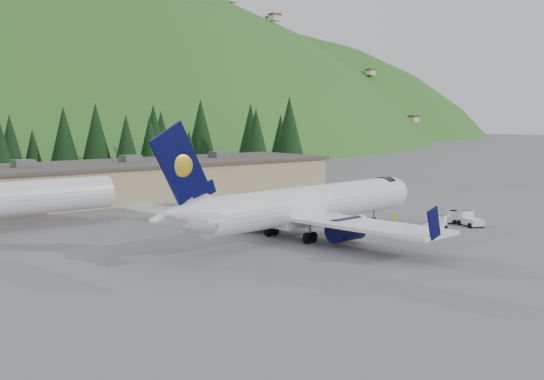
{
  "coord_description": "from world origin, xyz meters",
  "views": [
    {
      "loc": [
        -44.01,
        -49.28,
        12.02
      ],
      "look_at": [
        0.0,
        6.0,
        4.0
      ],
      "focal_mm": 45.0,
      "sensor_mm": 36.0,
      "label": 1
    }
  ],
  "objects_px": {
    "baggage_tug_c": "(469,219)",
    "ramp_worker": "(395,222)",
    "baggage_tug_b": "(447,218)",
    "terminal_building": "(98,182)",
    "baggage_tug_a": "(436,224)",
    "airliner": "(303,206)"
  },
  "relations": [
    {
      "from": "baggage_tug_c",
      "to": "ramp_worker",
      "type": "xyz_separation_m",
      "value": [
        -7.97,
        3.46,
        0.12
      ]
    },
    {
      "from": "ramp_worker",
      "to": "baggage_tug_b",
      "type": "bearing_deg",
      "value": 142.33
    },
    {
      "from": "baggage_tug_b",
      "to": "baggage_tug_c",
      "type": "height_order",
      "value": "baggage_tug_c"
    },
    {
      "from": "baggage_tug_c",
      "to": "terminal_building",
      "type": "bearing_deg",
      "value": 47.73
    },
    {
      "from": "baggage_tug_c",
      "to": "terminal_building",
      "type": "distance_m",
      "value": 49.52
    },
    {
      "from": "baggage_tug_a",
      "to": "terminal_building",
      "type": "relative_size",
      "value": 0.04
    },
    {
      "from": "baggage_tug_b",
      "to": "baggage_tug_a",
      "type": "bearing_deg",
      "value": -112.83
    },
    {
      "from": "airliner",
      "to": "terminal_building",
      "type": "height_order",
      "value": "airliner"
    },
    {
      "from": "airliner",
      "to": "terminal_building",
      "type": "xyz_separation_m",
      "value": [
        -4.01,
        38.11,
        -0.41
      ]
    },
    {
      "from": "baggage_tug_b",
      "to": "baggage_tug_c",
      "type": "relative_size",
      "value": 0.87
    },
    {
      "from": "terminal_building",
      "to": "ramp_worker",
      "type": "xyz_separation_m",
      "value": [
        14.33,
        -40.71,
        -1.8
      ]
    },
    {
      "from": "airliner",
      "to": "ramp_worker",
      "type": "height_order",
      "value": "airliner"
    },
    {
      "from": "airliner",
      "to": "baggage_tug_c",
      "type": "bearing_deg",
      "value": -24.49
    },
    {
      "from": "baggage_tug_c",
      "to": "terminal_building",
      "type": "relative_size",
      "value": 0.05
    },
    {
      "from": "airliner",
      "to": "terminal_building",
      "type": "relative_size",
      "value": 0.48
    },
    {
      "from": "baggage_tug_c",
      "to": "terminal_building",
      "type": "xyz_separation_m",
      "value": [
        -22.3,
        44.18,
        1.92
      ]
    },
    {
      "from": "airliner",
      "to": "terminal_building",
      "type": "bearing_deg",
      "value": 89.88
    },
    {
      "from": "airliner",
      "to": "ramp_worker",
      "type": "distance_m",
      "value": 10.87
    },
    {
      "from": "baggage_tug_b",
      "to": "ramp_worker",
      "type": "relative_size",
      "value": 1.73
    },
    {
      "from": "baggage_tug_b",
      "to": "terminal_building",
      "type": "xyz_separation_m",
      "value": [
        -21.86,
        41.67,
        2.0
      ]
    },
    {
      "from": "baggage_tug_a",
      "to": "ramp_worker",
      "type": "distance_m",
      "value": 4.2
    },
    {
      "from": "airliner",
      "to": "baggage_tug_a",
      "type": "bearing_deg",
      "value": -30.59
    }
  ]
}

